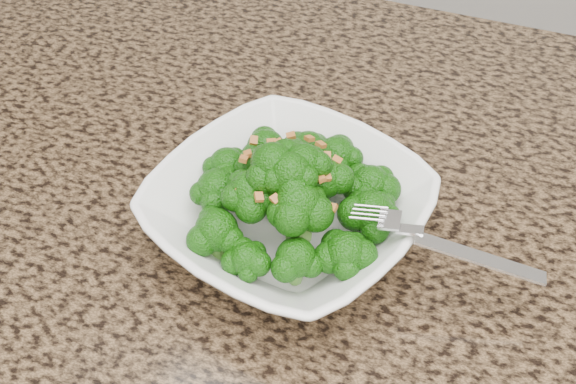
% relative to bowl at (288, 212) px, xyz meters
% --- Properties ---
extents(bowl, '(0.27, 0.27, 0.05)m').
position_rel_bowl_xyz_m(bowl, '(0.00, 0.00, 0.00)').
color(bowl, white).
rests_on(bowl, granite_counter).
extents(broccoli_pile, '(0.19, 0.19, 0.06)m').
position_rel_bowl_xyz_m(broccoli_pile, '(0.00, 0.00, 0.06)').
color(broccoli_pile, '#155609').
rests_on(broccoli_pile, bowl).
extents(garlic_topping, '(0.12, 0.12, 0.01)m').
position_rel_bowl_xyz_m(garlic_topping, '(0.00, 0.00, 0.09)').
color(garlic_topping, '#B26A2B').
rests_on(garlic_topping, broccoli_pile).
extents(fork, '(0.17, 0.05, 0.01)m').
position_rel_bowl_xyz_m(fork, '(0.11, -0.01, 0.03)').
color(fork, silver).
rests_on(fork, bowl).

